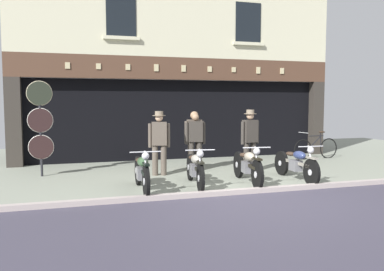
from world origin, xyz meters
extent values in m
cube|color=gray|center=(0.00, 5.00, -0.04)|extent=(22.54, 10.00, 0.08)
cube|color=#A99C97|center=(0.00, 0.08, 0.01)|extent=(22.54, 0.16, 0.18)
cube|color=black|center=(0.00, 7.30, 1.30)|extent=(9.70, 4.00, 2.60)
cube|color=#332D28|center=(-5.05, 5.18, 1.30)|extent=(0.44, 0.36, 2.60)
cube|color=#332D28|center=(5.05, 5.18, 1.30)|extent=(0.44, 0.36, 2.60)
cube|color=black|center=(0.00, 5.55, 1.43)|extent=(9.28, 0.03, 2.18)
cube|color=#503526|center=(0.00, 5.12, 2.95)|extent=(10.54, 0.24, 0.70)
cube|color=#C6B789|center=(-3.52, 4.99, 2.95)|extent=(0.14, 0.03, 0.19)
cube|color=#C6B789|center=(-2.63, 4.99, 2.95)|extent=(0.14, 0.03, 0.17)
cube|color=#C6B789|center=(-1.75, 4.99, 2.95)|extent=(0.14, 0.03, 0.18)
cube|color=#C6B789|center=(-0.87, 4.99, 2.95)|extent=(0.14, 0.03, 0.22)
cube|color=#C6B789|center=(0.02, 4.99, 2.95)|extent=(0.14, 0.03, 0.21)
cube|color=#C6B789|center=(0.90, 4.99, 2.95)|extent=(0.14, 0.03, 0.18)
cube|color=#C6B789|center=(1.74, 4.99, 2.95)|extent=(0.14, 0.03, 0.16)
cube|color=#C6B789|center=(2.64, 4.99, 2.95)|extent=(0.14, 0.03, 0.22)
cube|color=#C6B789|center=(3.54, 4.99, 2.95)|extent=(0.14, 0.03, 0.20)
cube|color=beige|center=(0.00, 5.20, 4.51)|extent=(10.54, 0.40, 2.43)
cube|color=black|center=(-1.94, 4.99, 4.51)|extent=(0.90, 0.02, 1.30)
cube|color=beige|center=(-1.94, 4.95, 3.81)|extent=(1.10, 0.12, 0.10)
cube|color=black|center=(2.25, 4.99, 4.51)|extent=(0.90, 0.02, 1.30)
cube|color=beige|center=(2.25, 4.95, 3.81)|extent=(1.10, 0.12, 0.10)
cylinder|color=black|center=(-2.07, 0.29, 0.33)|extent=(0.09, 0.66, 0.65)
cylinder|color=silver|center=(-2.07, 0.29, 0.33)|extent=(0.11, 0.15, 0.14)
cylinder|color=black|center=(-2.02, 1.59, 0.33)|extent=(0.10, 0.66, 0.65)
cylinder|color=silver|center=(-2.02, 1.59, 0.33)|extent=(0.12, 0.15, 0.14)
cube|color=black|center=(-2.04, 0.94, 0.45)|extent=(0.11, 1.20, 0.07)
cube|color=slate|center=(-2.04, 0.94, 0.38)|extent=(0.21, 0.33, 0.26)
ellipsoid|color=#355334|center=(-2.05, 0.79, 0.65)|extent=(0.24, 0.47, 0.20)
ellipsoid|color=#38281E|center=(-2.03, 1.18, 0.63)|extent=(0.21, 0.31, 0.10)
cube|color=black|center=(-2.07, 0.29, 0.67)|extent=(0.11, 0.36, 0.04)
sphere|color=silver|center=(-2.06, 0.35, 0.83)|extent=(0.15, 0.15, 0.15)
cylinder|color=silver|center=(-2.06, 0.35, 0.91)|extent=(0.62, 0.05, 0.02)
cylinder|color=silver|center=(-2.07, 0.33, 0.62)|extent=(0.05, 0.27, 0.61)
cylinder|color=black|center=(-0.92, 0.37, 0.31)|extent=(0.15, 0.63, 0.63)
cylinder|color=silver|center=(-0.92, 0.37, 0.31)|extent=(0.12, 0.15, 0.14)
cylinder|color=black|center=(-0.73, 1.77, 0.31)|extent=(0.16, 0.63, 0.63)
cylinder|color=silver|center=(-0.73, 1.77, 0.31)|extent=(0.13, 0.15, 0.14)
cube|color=black|center=(-0.82, 1.07, 0.43)|extent=(0.24, 1.29, 0.07)
cube|color=slate|center=(-0.82, 1.07, 0.36)|extent=(0.24, 0.34, 0.26)
ellipsoid|color=gray|center=(-0.84, 0.90, 0.63)|extent=(0.28, 0.49, 0.20)
ellipsoid|color=#38281E|center=(-0.79, 1.32, 0.61)|extent=(0.24, 0.32, 0.10)
cube|color=black|center=(-0.92, 0.37, 0.65)|extent=(0.15, 0.37, 0.04)
sphere|color=silver|center=(-0.91, 0.43, 0.81)|extent=(0.15, 0.15, 0.15)
cylinder|color=silver|center=(-0.91, 0.43, 0.89)|extent=(0.62, 0.11, 0.02)
cylinder|color=silver|center=(-0.91, 0.41, 0.60)|extent=(0.07, 0.25, 0.62)
cylinder|color=black|center=(0.35, 0.33, 0.33)|extent=(0.15, 0.66, 0.65)
cylinder|color=silver|center=(0.35, 0.33, 0.33)|extent=(0.12, 0.15, 0.14)
cylinder|color=black|center=(0.52, 1.73, 0.33)|extent=(0.16, 0.66, 0.65)
cylinder|color=silver|center=(0.52, 1.73, 0.33)|extent=(0.13, 0.16, 0.14)
cube|color=black|center=(0.44, 1.03, 0.45)|extent=(0.23, 1.30, 0.07)
cube|color=slate|center=(0.44, 1.03, 0.38)|extent=(0.24, 0.34, 0.26)
ellipsoid|color=#A39784|center=(0.42, 0.86, 0.65)|extent=(0.27, 0.48, 0.20)
ellipsoid|color=#38281E|center=(0.47, 1.28, 0.63)|extent=(0.23, 0.32, 0.10)
cube|color=black|center=(0.35, 0.33, 0.67)|extent=(0.14, 0.37, 0.04)
sphere|color=silver|center=(0.36, 0.39, 0.83)|extent=(0.15, 0.15, 0.15)
cylinder|color=silver|center=(0.36, 0.39, 0.91)|extent=(0.62, 0.10, 0.02)
cylinder|color=silver|center=(0.36, 0.37, 0.62)|extent=(0.07, 0.28, 0.60)
cylinder|color=black|center=(1.69, 0.32, 0.31)|extent=(0.09, 0.62, 0.62)
cylinder|color=silver|center=(1.69, 0.32, 0.31)|extent=(0.10, 0.14, 0.14)
cylinder|color=black|center=(1.73, 1.73, 0.31)|extent=(0.10, 0.62, 0.62)
cylinder|color=silver|center=(1.73, 1.73, 0.31)|extent=(0.11, 0.14, 0.14)
cube|color=gray|center=(1.71, 1.02, 0.43)|extent=(0.11, 1.30, 0.07)
cube|color=slate|center=(1.71, 1.02, 0.36)|extent=(0.21, 0.33, 0.26)
ellipsoid|color=navy|center=(1.71, 0.86, 0.63)|extent=(0.23, 0.47, 0.20)
ellipsoid|color=#38281E|center=(1.72, 1.28, 0.61)|extent=(0.21, 0.31, 0.10)
cube|color=gray|center=(1.69, 0.32, 0.64)|extent=(0.11, 0.36, 0.04)
sphere|color=silver|center=(1.69, 0.38, 0.81)|extent=(0.15, 0.15, 0.15)
cylinder|color=silver|center=(1.69, 0.38, 0.89)|extent=(0.62, 0.04, 0.02)
cylinder|color=silver|center=(1.69, 0.36, 0.60)|extent=(0.04, 0.29, 0.60)
cylinder|color=brown|center=(-1.20, 2.59, 0.40)|extent=(0.15, 0.15, 0.80)
cylinder|color=brown|center=(-1.41, 2.63, 0.40)|extent=(0.15, 0.15, 0.80)
cube|color=brown|center=(-1.30, 2.61, 1.08)|extent=(0.41, 0.29, 0.60)
cube|color=white|center=(-1.28, 2.72, 1.15)|extent=(0.14, 0.05, 0.33)
cube|color=brown|center=(-1.28, 2.73, 1.14)|extent=(0.05, 0.02, 0.31)
cylinder|color=brown|center=(-1.07, 2.56, 1.03)|extent=(0.09, 0.09, 0.61)
cylinder|color=brown|center=(-1.53, 2.65, 1.03)|extent=(0.09, 0.09, 0.61)
sphere|color=beige|center=(-1.30, 2.61, 1.49)|extent=(0.20, 0.20, 0.20)
cylinder|color=#7F705B|center=(-1.30, 2.61, 1.54)|extent=(0.34, 0.34, 0.01)
cylinder|color=#7F705B|center=(-1.30, 2.61, 1.60)|extent=(0.21, 0.21, 0.11)
cylinder|color=#38332D|center=(-0.10, 2.98, 0.41)|extent=(0.15, 0.15, 0.82)
cylinder|color=#38332D|center=(-0.32, 3.01, 0.41)|extent=(0.15, 0.15, 0.82)
cube|color=#38332D|center=(-0.21, 3.00, 1.08)|extent=(0.41, 0.27, 0.56)
cube|color=white|center=(-0.20, 3.11, 1.15)|extent=(0.14, 0.04, 0.32)
cube|color=#47234C|center=(-0.19, 3.12, 1.14)|extent=(0.05, 0.02, 0.29)
cylinder|color=#38332D|center=(0.02, 2.97, 1.03)|extent=(0.09, 0.09, 0.59)
cylinder|color=#38332D|center=(-0.44, 3.03, 1.03)|extent=(0.09, 0.09, 0.59)
sphere|color=#9E7A5B|center=(-0.21, 3.00, 1.47)|extent=(0.19, 0.19, 0.19)
cylinder|color=#38332D|center=(1.23, 2.36, 0.42)|extent=(0.15, 0.15, 0.83)
cylinder|color=#38332D|center=(1.01, 2.33, 0.42)|extent=(0.15, 0.15, 0.83)
cube|color=#38332D|center=(1.12, 2.35, 1.11)|extent=(0.41, 0.28, 0.60)
cube|color=silver|center=(1.10, 2.46, 1.18)|extent=(0.14, 0.04, 0.34)
cube|color=brown|center=(1.09, 2.47, 1.17)|extent=(0.05, 0.02, 0.31)
cylinder|color=#38332D|center=(1.35, 2.39, 1.07)|extent=(0.09, 0.09, 0.60)
cylinder|color=#38332D|center=(0.89, 2.30, 1.07)|extent=(0.09, 0.09, 0.60)
sphere|color=tan|center=(1.12, 2.35, 1.52)|extent=(0.20, 0.20, 0.20)
cylinder|color=#7F705B|center=(1.12, 2.35, 1.57)|extent=(0.34, 0.34, 0.01)
cylinder|color=#7F705B|center=(1.12, 2.35, 1.63)|extent=(0.21, 0.21, 0.11)
cylinder|color=brown|center=(-0.10, 3.10, 0.43)|extent=(0.15, 0.15, 0.87)
cylinder|color=brown|center=(-0.32, 3.10, 0.43)|extent=(0.15, 0.15, 0.87)
cube|color=brown|center=(-0.21, 3.10, 1.12)|extent=(0.39, 0.23, 0.55)
cube|color=silver|center=(-0.21, 3.21, 1.19)|extent=(0.14, 0.03, 0.31)
cube|color=maroon|center=(-0.21, 3.23, 1.18)|extent=(0.05, 0.01, 0.29)
cylinder|color=brown|center=(0.03, 3.11, 1.05)|extent=(0.09, 0.09, 0.61)
cylinder|color=brown|center=(-0.44, 3.09, 1.05)|extent=(0.09, 0.09, 0.61)
sphere|color=#9E7A5B|center=(-0.21, 3.10, 1.52)|extent=(0.22, 0.22, 0.22)
cylinder|color=#232328|center=(-4.20, 3.33, 1.15)|extent=(0.06, 0.06, 2.29)
cylinder|color=#23281E|center=(-4.20, 3.31, 2.10)|extent=(0.60, 0.03, 0.60)
torus|color=beige|center=(-4.20, 3.33, 2.10)|extent=(0.62, 0.04, 0.62)
cylinder|color=black|center=(-4.20, 3.31, 1.43)|extent=(0.60, 0.03, 0.60)
torus|color=silver|center=(-4.20, 3.33, 1.43)|extent=(0.62, 0.04, 0.62)
cylinder|color=black|center=(-4.20, 3.31, 0.75)|extent=(0.60, 0.03, 0.60)
torus|color=silver|center=(-4.20, 3.33, 0.75)|extent=(0.62, 0.04, 0.62)
cube|color=silver|center=(1.57, 5.40, 1.76)|extent=(0.70, 0.02, 1.00)
cube|color=#232328|center=(1.57, 5.39, 2.16)|extent=(0.70, 0.01, 0.20)
cube|color=silver|center=(2.81, 5.40, 1.72)|extent=(0.83, 0.02, 0.88)
cube|color=#511E19|center=(2.81, 5.39, 2.06)|extent=(0.83, 0.01, 0.20)
torus|color=black|center=(3.79, 3.98, 0.33)|extent=(0.69, 0.09, 0.69)
torus|color=black|center=(4.82, 4.05, 0.33)|extent=(0.69, 0.09, 0.69)
cylinder|color=black|center=(4.20, 4.01, 0.51)|extent=(0.58, 0.07, 0.49)
cylinder|color=black|center=(4.30, 4.01, 0.77)|extent=(0.57, 0.07, 0.03)
cylinder|color=black|center=(4.49, 4.03, 0.63)|extent=(0.06, 0.03, 0.52)
ellipsoid|color=#332319|center=(4.53, 4.03, 0.89)|extent=(0.25, 0.14, 0.06)
cylinder|color=silver|center=(3.79, 3.98, 0.89)|extent=(0.06, 0.50, 0.02)
camera|label=1|loc=(-3.44, -7.34, 1.89)|focal=37.21mm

